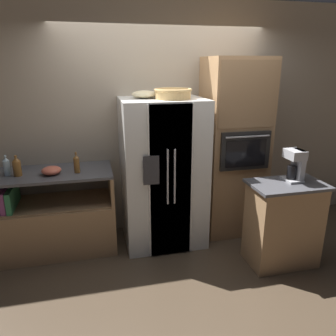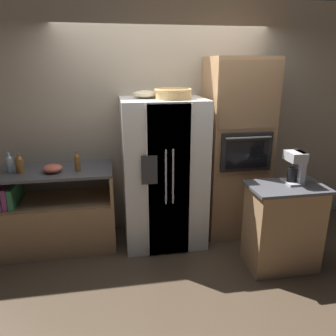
# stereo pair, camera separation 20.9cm
# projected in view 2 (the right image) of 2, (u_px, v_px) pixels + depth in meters

# --- Properties ---
(ground_plane) EXTENTS (20.00, 20.00, 0.00)m
(ground_plane) POSITION_uv_depth(u_px,v_px,m) (170.00, 239.00, 4.06)
(ground_plane) COLOR #4C3D2D
(wall_back) EXTENTS (12.00, 0.06, 2.80)m
(wall_back) POSITION_uv_depth(u_px,v_px,m) (164.00, 121.00, 4.06)
(wall_back) COLOR tan
(wall_back) RESTS_ON ground_plane
(counter_left) EXTENTS (1.28, 0.65, 0.94)m
(counter_left) POSITION_uv_depth(u_px,v_px,m) (58.00, 218.00, 3.83)
(counter_left) COLOR #A87F56
(counter_left) RESTS_ON ground_plane
(refrigerator) EXTENTS (0.93, 0.80, 1.71)m
(refrigerator) POSITION_uv_depth(u_px,v_px,m) (163.00, 173.00, 3.82)
(refrigerator) COLOR silver
(refrigerator) RESTS_ON ground_plane
(wall_oven) EXTENTS (0.73, 0.67, 2.15)m
(wall_oven) POSITION_uv_depth(u_px,v_px,m) (236.00, 149.00, 3.98)
(wall_oven) COLOR #A87F56
(wall_oven) RESTS_ON ground_plane
(island_counter) EXTENTS (0.76, 0.48, 0.91)m
(island_counter) POSITION_uv_depth(u_px,v_px,m) (283.00, 227.00, 3.40)
(island_counter) COLOR #A87F56
(island_counter) RESTS_ON ground_plane
(wicker_basket) EXTENTS (0.41, 0.41, 0.11)m
(wicker_basket) POSITION_uv_depth(u_px,v_px,m) (173.00, 93.00, 3.50)
(wicker_basket) COLOR tan
(wicker_basket) RESTS_ON refrigerator
(fruit_bowl) EXTENTS (0.29, 0.29, 0.08)m
(fruit_bowl) POSITION_uv_depth(u_px,v_px,m) (146.00, 94.00, 3.61)
(fruit_bowl) COLOR beige
(fruit_bowl) RESTS_ON refrigerator
(bottle_tall) EXTENTS (0.08, 0.08, 0.22)m
(bottle_tall) POSITION_uv_depth(u_px,v_px,m) (19.00, 164.00, 3.52)
(bottle_tall) COLOR brown
(bottle_tall) RESTS_ON counter_left
(bottle_short) EXTENTS (0.07, 0.07, 0.22)m
(bottle_short) POSITION_uv_depth(u_px,v_px,m) (10.00, 163.00, 3.54)
(bottle_short) COLOR silver
(bottle_short) RESTS_ON counter_left
(bottle_wide) EXTENTS (0.06, 0.06, 0.23)m
(bottle_wide) POSITION_uv_depth(u_px,v_px,m) (77.00, 162.00, 3.58)
(bottle_wide) COLOR brown
(bottle_wide) RESTS_ON counter_left
(mixing_bowl) EXTENTS (0.21, 0.21, 0.09)m
(mixing_bowl) POSITION_uv_depth(u_px,v_px,m) (53.00, 168.00, 3.56)
(mixing_bowl) COLOR #DB664C
(mixing_bowl) RESTS_ON counter_left
(coffee_maker) EXTENTS (0.16, 0.21, 0.33)m
(coffee_maker) POSITION_uv_depth(u_px,v_px,m) (296.00, 166.00, 3.27)
(coffee_maker) COLOR #B2B2B7
(coffee_maker) RESTS_ON island_counter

